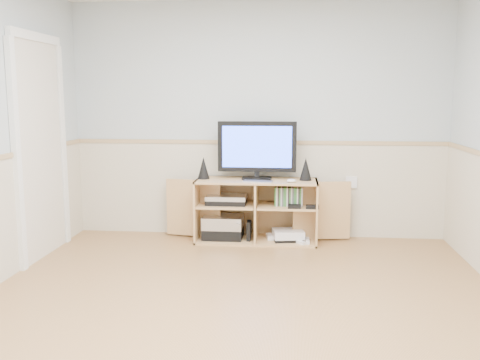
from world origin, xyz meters
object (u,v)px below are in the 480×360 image
at_px(media_cabinet, 257,209).
at_px(keyboard, 258,181).
at_px(game_consoles, 287,235).
at_px(monitor, 257,148).

relative_size(media_cabinet, keyboard, 6.60).
height_order(media_cabinet, game_consoles, media_cabinet).
bearing_deg(media_cabinet, game_consoles, -11.93).
bearing_deg(media_cabinet, monitor, -90.00).
bearing_deg(keyboard, media_cabinet, 104.60).
distance_m(media_cabinet, monitor, 0.64).
height_order(media_cabinet, monitor, monitor).
relative_size(keyboard, game_consoles, 0.65).
distance_m(monitor, keyboard, 0.37).
bearing_deg(game_consoles, monitor, 169.37).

